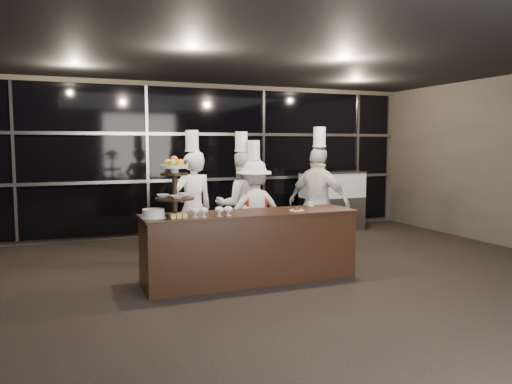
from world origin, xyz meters
name	(u,v)px	position (x,y,z in m)	size (l,w,h in m)	color
room	(337,173)	(0.00, 0.00, 1.50)	(10.00, 10.00, 10.00)	black
window_wall	(208,159)	(0.00, 4.94, 1.50)	(8.60, 0.10, 2.80)	black
buffet_counter	(250,246)	(-0.48, 1.35, 0.47)	(2.84, 0.74, 0.92)	black
display_stand	(175,182)	(-1.48, 1.35, 1.34)	(0.48, 0.48, 0.74)	black
compotes	(212,210)	(-1.08, 1.13, 1.00)	(0.54, 0.11, 0.12)	silver
layer_cake	(153,214)	(-1.76, 1.30, 0.97)	(0.30, 0.30, 0.11)	white
pastry_squares	(178,216)	(-1.48, 1.19, 0.95)	(0.20, 0.13, 0.05)	#F2D476
small_plate	(297,209)	(0.15, 1.25, 0.94)	(0.20, 0.20, 0.05)	white
chef_cup	(311,204)	(0.55, 1.60, 0.96)	(0.08, 0.08, 0.07)	white
display_case	(332,198)	(2.50, 4.30, 0.69)	(1.31, 0.57, 1.24)	#A5A5AA
chef_a	(193,207)	(-0.98, 2.41, 0.88)	(0.69, 0.53, 2.01)	white
chef_b	(241,204)	(-0.14, 2.61, 0.86)	(0.91, 0.75, 2.00)	white
chef_c	(254,209)	(0.00, 2.46, 0.79)	(1.02, 0.59, 1.86)	silver
chef_d	(319,202)	(0.96, 2.12, 0.90)	(0.93, 1.10, 2.07)	silver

